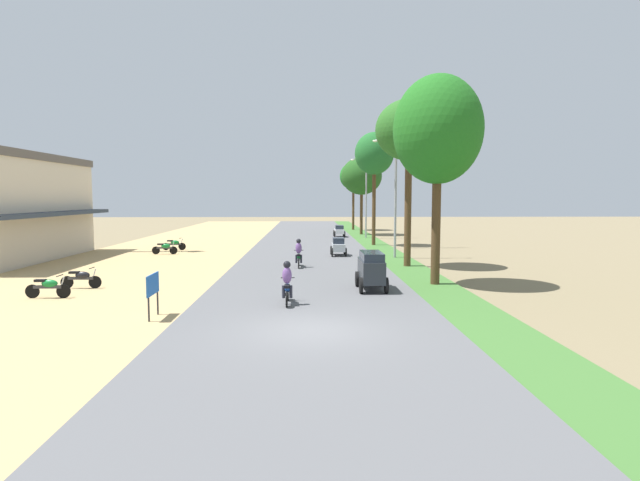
% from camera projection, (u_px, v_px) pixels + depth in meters
% --- Properties ---
extents(ground_plane, '(180.00, 180.00, 0.00)m').
position_uv_depth(ground_plane, '(312.00, 333.00, 15.43)').
color(ground_plane, '#7A6B4C').
extents(road_strip, '(9.00, 140.00, 0.08)m').
position_uv_depth(road_strip, '(312.00, 332.00, 15.43)').
color(road_strip, '#565659').
rests_on(road_strip, ground).
extents(median_strip, '(2.40, 140.00, 0.06)m').
position_uv_depth(median_strip, '(497.00, 331.00, 15.58)').
color(median_strip, '#3D6B2D').
rests_on(median_strip, ground).
extents(parked_motorbike_nearest, '(1.80, 0.54, 0.94)m').
position_uv_depth(parked_motorbike_nearest, '(48.00, 286.00, 20.40)').
color(parked_motorbike_nearest, black).
rests_on(parked_motorbike_nearest, dirt_shoulder).
extents(parked_motorbike_second, '(1.80, 0.54, 0.94)m').
position_uv_depth(parked_motorbike_second, '(81.00, 277.00, 22.59)').
color(parked_motorbike_second, black).
rests_on(parked_motorbike_second, dirt_shoulder).
extents(parked_motorbike_third, '(1.80, 0.54, 0.94)m').
position_uv_depth(parked_motorbike_third, '(165.00, 247.00, 36.08)').
color(parked_motorbike_third, black).
rests_on(parked_motorbike_third, dirt_shoulder).
extents(parked_motorbike_fourth, '(1.80, 0.54, 0.94)m').
position_uv_depth(parked_motorbike_fourth, '(174.00, 244.00, 38.90)').
color(parked_motorbike_fourth, black).
rests_on(parked_motorbike_fourth, dirt_shoulder).
extents(street_signboard, '(0.06, 1.30, 1.50)m').
position_uv_depth(street_signboard, '(153.00, 287.00, 17.01)').
color(street_signboard, '#262628').
rests_on(street_signboard, dirt_shoulder).
extents(median_tree_nearest, '(4.09, 4.09, 9.64)m').
position_uv_depth(median_tree_nearest, '(438.00, 131.00, 23.17)').
color(median_tree_nearest, '#4C351E').
rests_on(median_tree_nearest, median_strip).
extents(median_tree_second, '(3.91, 3.91, 9.72)m').
position_uv_depth(median_tree_second, '(409.00, 131.00, 29.33)').
color(median_tree_second, '#4C351E').
rests_on(median_tree_second, median_strip).
extents(median_tree_third, '(3.29, 3.29, 9.50)m').
position_uv_depth(median_tree_third, '(374.00, 154.00, 42.56)').
color(median_tree_third, '#4C351E').
rests_on(median_tree_third, median_strip).
extents(median_tree_fourth, '(4.40, 4.40, 8.38)m').
position_uv_depth(median_tree_fourth, '(362.00, 176.00, 54.92)').
color(median_tree_fourth, '#4C351E').
rests_on(median_tree_fourth, median_strip).
extents(median_tree_fifth, '(3.38, 3.38, 8.35)m').
position_uv_depth(median_tree_fifth, '(353.00, 177.00, 62.75)').
color(median_tree_fifth, '#4C351E').
rests_on(median_tree_fifth, median_strip).
extents(streetlamp_near, '(3.16, 0.20, 7.98)m').
position_uv_depth(streetlamp_near, '(396.00, 189.00, 33.78)').
color(streetlamp_near, gray).
rests_on(streetlamp_near, median_strip).
extents(streetlamp_mid, '(3.16, 0.20, 7.96)m').
position_uv_depth(streetlamp_mid, '(366.00, 192.00, 50.45)').
color(streetlamp_mid, gray).
rests_on(streetlamp_mid, median_strip).
extents(utility_pole_near, '(1.80, 0.20, 9.61)m').
position_uv_depth(utility_pole_near, '(409.00, 186.00, 40.70)').
color(utility_pole_near, brown).
rests_on(utility_pole_near, ground).
extents(car_van_charcoal, '(1.19, 2.41, 1.67)m').
position_uv_depth(car_van_charcoal, '(371.00, 268.00, 22.10)').
color(car_van_charcoal, '#282D33').
rests_on(car_van_charcoal, road_strip).
extents(car_hatchback_silver, '(1.04, 2.00, 1.23)m').
position_uv_depth(car_hatchback_silver, '(338.00, 246.00, 35.17)').
color(car_hatchback_silver, '#B7BCC1').
rests_on(car_hatchback_silver, road_strip).
extents(car_sedan_white, '(1.10, 2.26, 1.19)m').
position_uv_depth(car_sedan_white, '(339.00, 230.00, 51.61)').
color(car_sedan_white, silver).
rests_on(car_sedan_white, road_strip).
extents(motorbike_foreground_rider, '(0.54, 1.80, 1.66)m').
position_uv_depth(motorbike_foreground_rider, '(287.00, 284.00, 19.16)').
color(motorbike_foreground_rider, black).
rests_on(motorbike_foreground_rider, road_strip).
extents(motorbike_ahead_second, '(0.54, 1.80, 1.66)m').
position_uv_depth(motorbike_ahead_second, '(299.00, 254.00, 29.33)').
color(motorbike_ahead_second, black).
rests_on(motorbike_ahead_second, road_strip).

